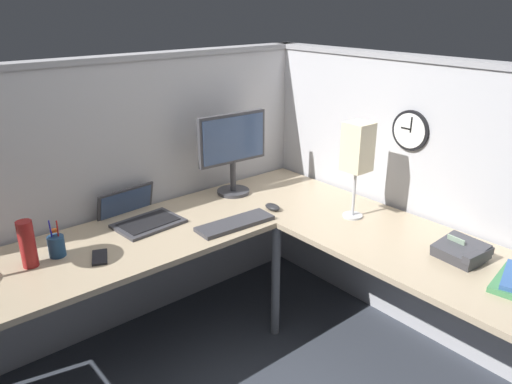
# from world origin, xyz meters

# --- Properties ---
(ground_plane) EXTENTS (6.80, 6.80, 0.00)m
(ground_plane) POSITION_xyz_m (0.00, 0.00, 0.00)
(ground_plane) COLOR #383D47
(cubicle_wall_back) EXTENTS (2.57, 0.12, 1.58)m
(cubicle_wall_back) POSITION_xyz_m (-0.36, 0.87, 0.79)
(cubicle_wall_back) COLOR #B2B2B7
(cubicle_wall_back) RESTS_ON ground
(cubicle_wall_right) EXTENTS (0.12, 2.37, 1.58)m
(cubicle_wall_right) POSITION_xyz_m (0.87, -0.27, 0.79)
(cubicle_wall_right) COLOR #B2B2B7
(cubicle_wall_right) RESTS_ON ground
(desk) EXTENTS (2.35, 2.15, 0.73)m
(desk) POSITION_xyz_m (-0.15, -0.05, 0.63)
(desk) COLOR tan
(desk) RESTS_ON ground
(monitor) EXTENTS (0.46, 0.20, 0.50)m
(monitor) POSITION_xyz_m (0.23, 0.64, 1.02)
(monitor) COLOR #38383D
(monitor) RESTS_ON desk
(laptop) EXTENTS (0.37, 0.41, 0.22)m
(laptop) POSITION_xyz_m (-0.41, 0.66, 0.75)
(laptop) COLOR #38383D
(laptop) RESTS_ON desk
(keyboard) EXTENTS (0.44, 0.16, 0.02)m
(keyboard) POSITION_xyz_m (-0.05, 0.26, 0.74)
(keyboard) COLOR #38383D
(keyboard) RESTS_ON desk
(computer_mouse) EXTENTS (0.06, 0.10, 0.03)m
(computer_mouse) POSITION_xyz_m (0.24, 0.29, 0.75)
(computer_mouse) COLOR #232326
(computer_mouse) RESTS_ON desk
(pen_cup) EXTENTS (0.08, 0.08, 0.18)m
(pen_cup) POSITION_xyz_m (-0.89, 0.53, 0.78)
(pen_cup) COLOR navy
(pen_cup) RESTS_ON desk
(cell_phone) EXTENTS (0.12, 0.16, 0.01)m
(cell_phone) POSITION_xyz_m (-0.75, 0.38, 0.73)
(cell_phone) COLOR black
(cell_phone) RESTS_ON desk
(thermos_flask) EXTENTS (0.07, 0.07, 0.22)m
(thermos_flask) POSITION_xyz_m (-1.01, 0.51, 0.84)
(thermos_flask) COLOR maroon
(thermos_flask) RESTS_ON desk
(office_phone) EXTENTS (0.21, 0.22, 0.11)m
(office_phone) POSITION_xyz_m (0.53, -0.70, 0.77)
(office_phone) COLOR #38383D
(office_phone) RESTS_ON desk
(desk_lamp_paper) EXTENTS (0.13, 0.13, 0.53)m
(desk_lamp_paper) POSITION_xyz_m (0.52, -0.07, 1.11)
(desk_lamp_paper) COLOR #B7BABF
(desk_lamp_paper) RESTS_ON desk
(wall_clock) EXTENTS (0.04, 0.22, 0.22)m
(wall_clock) POSITION_xyz_m (0.82, -0.18, 1.19)
(wall_clock) COLOR black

